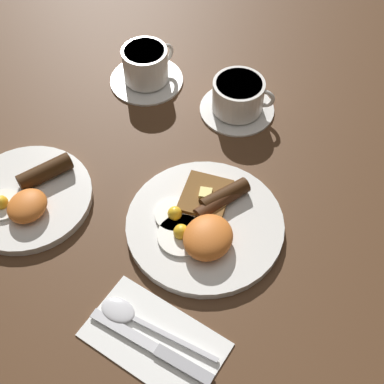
{
  "coord_description": "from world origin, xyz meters",
  "views": [
    {
      "loc": [
        -0.43,
        -0.19,
        0.73
      ],
      "look_at": [
        0.04,
        0.04,
        0.03
      ],
      "focal_mm": 50.0,
      "sensor_mm": 36.0,
      "label": 1
    }
  ],
  "objects_px": {
    "breakfast_plate_far": "(28,197)",
    "teacup_far": "(146,68)",
    "spoon": "(129,316)",
    "teacup_near": "(238,98)",
    "knife": "(157,350)",
    "breakfast_plate_near": "(205,223)"
  },
  "relations": [
    {
      "from": "breakfast_plate_far",
      "to": "teacup_far",
      "type": "distance_m",
      "value": 0.35
    },
    {
      "from": "breakfast_plate_far",
      "to": "spoon",
      "type": "distance_m",
      "value": 0.28
    },
    {
      "from": "teacup_near",
      "to": "breakfast_plate_far",
      "type": "bearing_deg",
      "value": 147.73
    },
    {
      "from": "teacup_far",
      "to": "knife",
      "type": "height_order",
      "value": "teacup_far"
    },
    {
      "from": "breakfast_plate_far",
      "to": "spoon",
      "type": "xyz_separation_m",
      "value": [
        -0.1,
        -0.26,
        -0.0
      ]
    },
    {
      "from": "breakfast_plate_near",
      "to": "knife",
      "type": "distance_m",
      "value": 0.22
    },
    {
      "from": "teacup_near",
      "to": "teacup_far",
      "type": "xyz_separation_m",
      "value": [
        -0.01,
        0.2,
        0.0
      ]
    },
    {
      "from": "teacup_near",
      "to": "breakfast_plate_near",
      "type": "bearing_deg",
      "value": -166.95
    },
    {
      "from": "teacup_far",
      "to": "breakfast_plate_far",
      "type": "bearing_deg",
      "value": 175.39
    },
    {
      "from": "breakfast_plate_far",
      "to": "teacup_near",
      "type": "distance_m",
      "value": 0.42
    },
    {
      "from": "knife",
      "to": "breakfast_plate_near",
      "type": "bearing_deg",
      "value": -78.68
    },
    {
      "from": "breakfast_plate_near",
      "to": "teacup_far",
      "type": "distance_m",
      "value": 0.37
    },
    {
      "from": "breakfast_plate_near",
      "to": "knife",
      "type": "xyz_separation_m",
      "value": [
        -0.21,
        -0.03,
        -0.01
      ]
    },
    {
      "from": "breakfast_plate_far",
      "to": "knife",
      "type": "xyz_separation_m",
      "value": [
        -0.13,
        -0.32,
        -0.01
      ]
    },
    {
      "from": "breakfast_plate_far",
      "to": "teacup_far",
      "type": "xyz_separation_m",
      "value": [
        0.35,
        -0.03,
        0.02
      ]
    },
    {
      "from": "teacup_near",
      "to": "teacup_far",
      "type": "bearing_deg",
      "value": 91.6
    },
    {
      "from": "knife",
      "to": "spoon",
      "type": "bearing_deg",
      "value": -19.34
    },
    {
      "from": "teacup_near",
      "to": "spoon",
      "type": "relative_size",
      "value": 0.77
    },
    {
      "from": "breakfast_plate_far",
      "to": "knife",
      "type": "height_order",
      "value": "breakfast_plate_far"
    },
    {
      "from": "knife",
      "to": "teacup_far",
      "type": "bearing_deg",
      "value": -55.66
    },
    {
      "from": "teacup_far",
      "to": "knife",
      "type": "bearing_deg",
      "value": -148.85
    },
    {
      "from": "breakfast_plate_near",
      "to": "spoon",
      "type": "relative_size",
      "value": 1.37
    }
  ]
}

